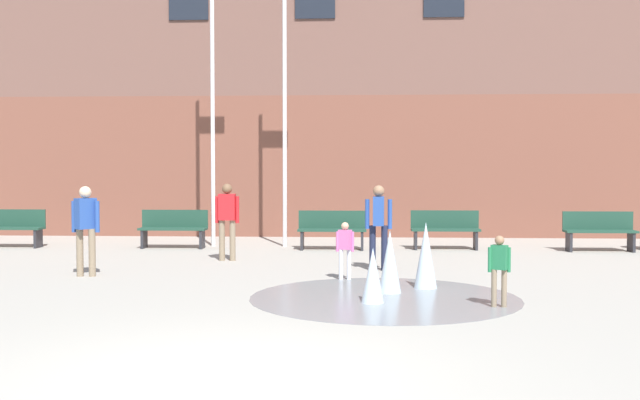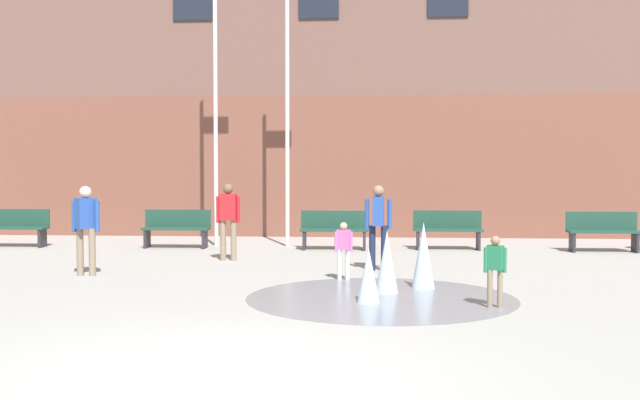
% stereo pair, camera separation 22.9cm
% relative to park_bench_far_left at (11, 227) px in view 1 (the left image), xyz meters
% --- Properties ---
extents(ground_plane, '(100.00, 100.00, 0.00)m').
position_rel_park_bench_far_left_xyz_m(ground_plane, '(7.17, -10.98, -0.48)').
color(ground_plane, '#9E998E').
extents(library_building, '(36.00, 6.05, 8.71)m').
position_rel_park_bench_far_left_xyz_m(library_building, '(7.17, 6.09, 3.88)').
color(library_building, brown).
rests_on(library_building, ground).
extents(splash_fountain, '(3.97, 3.97, 1.05)m').
position_rel_park_bench_far_left_xyz_m(splash_fountain, '(8.98, -6.27, -0.13)').
color(splash_fountain, gray).
rests_on(splash_fountain, ground).
extents(park_bench_far_left, '(1.60, 0.44, 0.91)m').
position_rel_park_bench_far_left_xyz_m(park_bench_far_left, '(0.00, 0.00, 0.00)').
color(park_bench_far_left, '#28282D').
rests_on(park_bench_far_left, ground).
extents(park_bench_under_left_flagpole, '(1.60, 0.44, 0.91)m').
position_rel_park_bench_far_left_xyz_m(park_bench_under_left_flagpole, '(3.97, 0.03, 0.00)').
color(park_bench_under_left_flagpole, '#28282D').
rests_on(park_bench_under_left_flagpole, ground).
extents(park_bench_center, '(1.60, 0.44, 0.91)m').
position_rel_park_bench_far_left_xyz_m(park_bench_center, '(7.77, -0.11, 0.00)').
color(park_bench_center, '#28282D').
rests_on(park_bench_center, ground).
extents(park_bench_under_right_flagpole, '(1.60, 0.44, 0.91)m').
position_rel_park_bench_far_left_xyz_m(park_bench_under_right_flagpole, '(10.42, 0.12, 0.00)').
color(park_bench_under_right_flagpole, '#28282D').
rests_on(park_bench_under_right_flagpole, ground).
extents(park_bench_near_trashcan, '(1.60, 0.44, 0.91)m').
position_rel_park_bench_far_left_xyz_m(park_bench_near_trashcan, '(13.90, -0.12, 0.00)').
color(park_bench_near_trashcan, '#28282D').
rests_on(park_bench_near_trashcan, ground).
extents(adult_watching, '(0.50, 0.35, 1.59)m').
position_rel_park_bench_far_left_xyz_m(adult_watching, '(8.76, -3.64, 0.45)').
color(adult_watching, '#1E233D').
rests_on(adult_watching, ground).
extents(adult_near_bench, '(0.50, 0.39, 1.59)m').
position_rel_park_bench_far_left_xyz_m(adult_near_bench, '(3.60, -4.68, 0.45)').
color(adult_near_bench, '#89755B').
rests_on(adult_near_bench, ground).
extents(child_in_fountain, '(0.31, 0.20, 0.99)m').
position_rel_park_bench_far_left_xyz_m(child_in_fountain, '(8.17, -4.84, 0.10)').
color(child_in_fountain, silver).
rests_on(child_in_fountain, ground).
extents(child_with_pink_shirt, '(0.31, 0.21, 0.99)m').
position_rel_park_bench_far_left_xyz_m(child_with_pink_shirt, '(10.33, -7.26, 0.10)').
color(child_with_pink_shirt, '#89755B').
rests_on(child_with_pink_shirt, ground).
extents(adult_in_red, '(0.50, 0.21, 1.59)m').
position_rel_park_bench_far_left_xyz_m(adult_in_red, '(5.69, -2.33, 0.45)').
color(adult_in_red, '#89755B').
rests_on(adult_in_red, ground).
extents(flagpole_left, '(0.80, 0.10, 7.29)m').
position_rel_park_bench_far_left_xyz_m(flagpole_left, '(4.86, 0.55, 3.40)').
color(flagpole_left, silver).
rests_on(flagpole_left, ground).
extents(flagpole_right, '(0.80, 0.10, 6.89)m').
position_rel_park_bench_far_left_xyz_m(flagpole_right, '(6.62, 0.55, 3.20)').
color(flagpole_right, silver).
rests_on(flagpole_right, ground).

